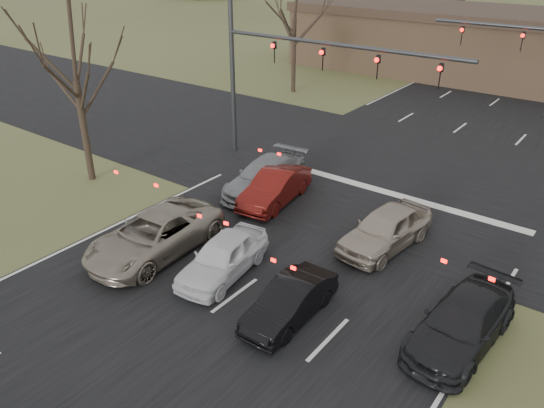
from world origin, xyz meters
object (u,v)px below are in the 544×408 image
at_px(car_grey_ahead, 265,177).
at_px(car_charcoal_sedan, 462,323).
at_px(car_red_ahead, 275,187).
at_px(car_white_sedan, 223,257).
at_px(mast_arm_near, 285,63).
at_px(car_black_hatch, 290,301).
at_px(car_silver_ahead, 386,229).
at_px(car_silver_suv, 154,235).

bearing_deg(car_grey_ahead, car_charcoal_sedan, -29.46).
xyz_separation_m(car_charcoal_sedan, car_red_ahead, (-9.50, 4.05, 0.04)).
bearing_deg(car_charcoal_sedan, car_white_sedan, -164.94).
xyz_separation_m(mast_arm_near, car_black_hatch, (7.27, -9.83, -4.47)).
distance_m(car_grey_ahead, car_silver_ahead, 6.56).
height_order(car_silver_suv, car_grey_ahead, car_silver_suv).
bearing_deg(car_white_sedan, mast_arm_near, 106.00).
bearing_deg(car_charcoal_sedan, mast_arm_near, 150.55).
distance_m(car_charcoal_sedan, car_silver_ahead, 5.34).
distance_m(mast_arm_near, car_white_sedan, 11.06).
xyz_separation_m(mast_arm_near, car_silver_ahead, (7.69, -4.33, -4.32)).
bearing_deg(mast_arm_near, car_white_sedan, -66.08).
bearing_deg(car_silver_suv, mast_arm_near, 94.75).
height_order(car_silver_suv, car_black_hatch, car_silver_suv).
relative_size(car_silver_suv, car_red_ahead, 1.27).
bearing_deg(car_black_hatch, car_silver_suv, 177.80).
height_order(car_white_sedan, car_black_hatch, car_white_sedan).
relative_size(car_white_sedan, car_charcoal_sedan, 0.88).
distance_m(mast_arm_near, car_grey_ahead, 5.52).
xyz_separation_m(car_white_sedan, car_silver_ahead, (3.58, 4.95, 0.07)).
relative_size(mast_arm_near, car_red_ahead, 2.83).
relative_size(car_silver_suv, car_grey_ahead, 1.08).
xyz_separation_m(car_silver_suv, car_charcoal_sedan, (10.50, 1.89, -0.09)).
relative_size(car_grey_ahead, car_red_ahead, 1.17).
bearing_deg(car_black_hatch, car_red_ahead, 128.63).
bearing_deg(car_red_ahead, car_black_hatch, -57.92).
bearing_deg(car_red_ahead, car_charcoal_sedan, -30.77).
height_order(mast_arm_near, car_silver_ahead, mast_arm_near).
relative_size(car_silver_suv, car_white_sedan, 1.35).
bearing_deg(car_black_hatch, car_grey_ahead, 131.05).
bearing_deg(car_charcoal_sedan, car_silver_suv, -165.51).
bearing_deg(car_grey_ahead, car_silver_ahead, -15.74).
relative_size(mast_arm_near, car_white_sedan, 3.01).
distance_m(mast_arm_near, car_silver_ahead, 9.83).
distance_m(car_charcoal_sedan, car_grey_ahead, 11.49).
bearing_deg(car_white_sedan, car_silver_ahead, 46.23).
bearing_deg(mast_arm_near, car_grey_ahead, -68.80).
bearing_deg(car_grey_ahead, car_white_sedan, -70.25).
bearing_deg(car_grey_ahead, car_black_hatch, -53.36).
height_order(mast_arm_near, car_red_ahead, mast_arm_near).
bearing_deg(car_charcoal_sedan, car_black_hatch, -151.54).
xyz_separation_m(car_white_sedan, car_charcoal_sedan, (7.61, 1.45, -0.02)).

